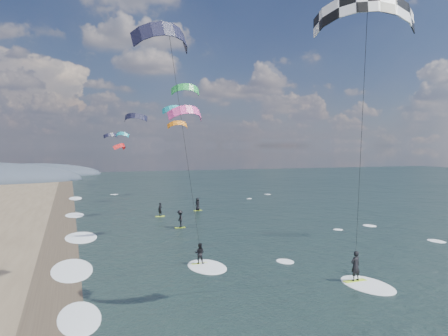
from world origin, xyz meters
name	(u,v)px	position (x,y,z in m)	size (l,w,h in m)	color
ground	(334,336)	(0.00, 0.00, 0.00)	(260.00, 260.00, 0.00)	black
wet_sand_strip	(55,295)	(-12.00, 10.00, 0.00)	(3.00, 240.00, 0.00)	#382D23
kitesurfer_near_a	(367,66)	(2.50, 1.29, 12.39)	(8.10, 9.33, 15.99)	#C0EF2A
kitesurfer_near_b	(183,121)	(-4.60, 9.31, 10.01)	(6.87, 8.48, 15.82)	#C0EF2A
far_kitesurfers	(182,213)	(1.03, 31.93, 0.90)	(6.70, 12.01, 1.85)	#C0EF2A
bg_kite_field	(143,125)	(0.68, 57.23, 12.07)	(11.73, 71.39, 7.80)	teal
shoreline_surf	(76,271)	(-10.80, 14.75, 0.00)	(2.40, 79.40, 0.11)	white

